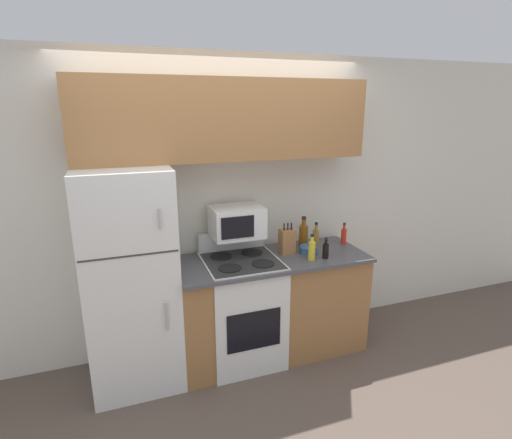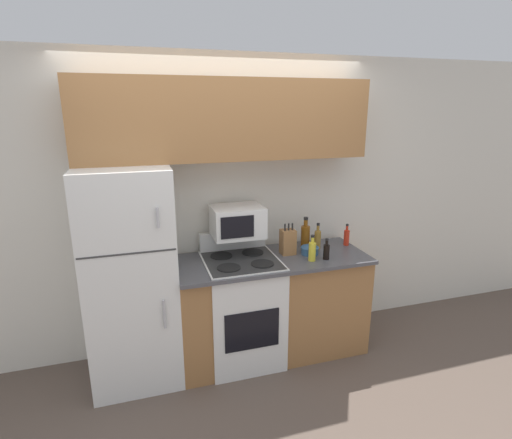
{
  "view_description": "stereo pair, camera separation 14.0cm",
  "coord_description": "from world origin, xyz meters",
  "px_view_note": "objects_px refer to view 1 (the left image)",
  "views": [
    {
      "loc": [
        -0.86,
        -2.62,
        2.12
      ],
      "look_at": [
        0.18,
        0.28,
        1.25
      ],
      "focal_mm": 28.0,
      "sensor_mm": 36.0,
      "label": 1
    },
    {
      "loc": [
        -0.72,
        -2.66,
        2.12
      ],
      "look_at": [
        0.18,
        0.28,
        1.25
      ],
      "focal_mm": 28.0,
      "sensor_mm": 36.0,
      "label": 2
    }
  ],
  "objects_px": {
    "bowl": "(309,249)",
    "microwave": "(237,222)",
    "stove": "(242,308)",
    "bottle_hot_sauce": "(344,236)",
    "knife_block": "(287,241)",
    "bottle_vinegar": "(316,238)",
    "bottle_whiskey": "(303,235)",
    "bottle_soy_sauce": "(326,250)",
    "bottle_cooking_spray": "(312,250)",
    "refrigerator": "(131,280)"
  },
  "relations": [
    {
      "from": "knife_block",
      "to": "bottle_vinegar",
      "type": "xyz_separation_m",
      "value": [
        0.29,
        0.03,
        -0.01
      ]
    },
    {
      "from": "bottle_hot_sauce",
      "to": "bottle_vinegar",
      "type": "bearing_deg",
      "value": -175.92
    },
    {
      "from": "microwave",
      "to": "bottle_soy_sauce",
      "type": "height_order",
      "value": "microwave"
    },
    {
      "from": "knife_block",
      "to": "bottle_vinegar",
      "type": "distance_m",
      "value": 0.3
    },
    {
      "from": "stove",
      "to": "microwave",
      "type": "height_order",
      "value": "microwave"
    },
    {
      "from": "bowl",
      "to": "bottle_cooking_spray",
      "type": "bearing_deg",
      "value": -107.5
    },
    {
      "from": "bottle_whiskey",
      "to": "bottle_vinegar",
      "type": "xyz_separation_m",
      "value": [
        0.08,
        -0.08,
        -0.02
      ]
    },
    {
      "from": "bottle_cooking_spray",
      "to": "bottle_soy_sauce",
      "type": "xyz_separation_m",
      "value": [
        0.13,
        -0.01,
        -0.02
      ]
    },
    {
      "from": "bottle_cooking_spray",
      "to": "refrigerator",
      "type": "bearing_deg",
      "value": 172.64
    },
    {
      "from": "refrigerator",
      "to": "knife_block",
      "type": "distance_m",
      "value": 1.3
    },
    {
      "from": "refrigerator",
      "to": "stove",
      "type": "xyz_separation_m",
      "value": [
        0.87,
        -0.02,
        -0.39
      ]
    },
    {
      "from": "knife_block",
      "to": "bottle_cooking_spray",
      "type": "relative_size",
      "value": 1.25
    },
    {
      "from": "knife_block",
      "to": "bottle_soy_sauce",
      "type": "height_order",
      "value": "knife_block"
    },
    {
      "from": "knife_block",
      "to": "bowl",
      "type": "bearing_deg",
      "value": -19.69
    },
    {
      "from": "refrigerator",
      "to": "bottle_whiskey",
      "type": "distance_m",
      "value": 1.52
    },
    {
      "from": "bottle_vinegar",
      "to": "bottle_hot_sauce",
      "type": "bearing_deg",
      "value": 4.08
    },
    {
      "from": "bowl",
      "to": "bottle_hot_sauce",
      "type": "xyz_separation_m",
      "value": [
        0.42,
        0.12,
        0.04
      ]
    },
    {
      "from": "refrigerator",
      "to": "bottle_cooking_spray",
      "type": "height_order",
      "value": "refrigerator"
    },
    {
      "from": "stove",
      "to": "knife_block",
      "type": "bearing_deg",
      "value": 6.07
    },
    {
      "from": "bottle_cooking_spray",
      "to": "stove",
      "type": "bearing_deg",
      "value": 163.98
    },
    {
      "from": "bottle_hot_sauce",
      "to": "bottle_vinegar",
      "type": "xyz_separation_m",
      "value": [
        -0.3,
        -0.02,
        0.02
      ]
    },
    {
      "from": "stove",
      "to": "bottle_soy_sauce",
      "type": "height_order",
      "value": "bottle_soy_sauce"
    },
    {
      "from": "bottle_cooking_spray",
      "to": "knife_block",
      "type": "bearing_deg",
      "value": 122.79
    },
    {
      "from": "bottle_vinegar",
      "to": "bottle_cooking_spray",
      "type": "bearing_deg",
      "value": -124.3
    },
    {
      "from": "bottle_whiskey",
      "to": "bottle_vinegar",
      "type": "height_order",
      "value": "bottle_whiskey"
    },
    {
      "from": "bottle_hot_sauce",
      "to": "bottle_soy_sauce",
      "type": "distance_m",
      "value": 0.43
    },
    {
      "from": "refrigerator",
      "to": "stove",
      "type": "distance_m",
      "value": 0.95
    },
    {
      "from": "microwave",
      "to": "knife_block",
      "type": "distance_m",
      "value": 0.47
    },
    {
      "from": "bottle_whiskey",
      "to": "bottle_vinegar",
      "type": "distance_m",
      "value": 0.12
    },
    {
      "from": "bottle_cooking_spray",
      "to": "bottle_hot_sauce",
      "type": "relative_size",
      "value": 1.1
    },
    {
      "from": "bowl",
      "to": "microwave",
      "type": "bearing_deg",
      "value": 165.72
    },
    {
      "from": "knife_block",
      "to": "bottle_soy_sauce",
      "type": "xyz_separation_m",
      "value": [
        0.26,
        -0.21,
        -0.04
      ]
    },
    {
      "from": "bottle_cooking_spray",
      "to": "bottle_soy_sauce",
      "type": "height_order",
      "value": "bottle_cooking_spray"
    },
    {
      "from": "stove",
      "to": "bottle_cooking_spray",
      "type": "bearing_deg",
      "value": -16.02
    },
    {
      "from": "microwave",
      "to": "knife_block",
      "type": "height_order",
      "value": "microwave"
    },
    {
      "from": "stove",
      "to": "microwave",
      "type": "xyz_separation_m",
      "value": [
        0.01,
        0.13,
        0.73
      ]
    },
    {
      "from": "stove",
      "to": "bowl",
      "type": "height_order",
      "value": "stove"
    },
    {
      "from": "bowl",
      "to": "bottle_whiskey",
      "type": "height_order",
      "value": "bottle_whiskey"
    },
    {
      "from": "stove",
      "to": "bottle_hot_sauce",
      "type": "distance_m",
      "value": 1.14
    },
    {
      "from": "bottle_cooking_spray",
      "to": "bottle_hot_sauce",
      "type": "bearing_deg",
      "value": 29.17
    },
    {
      "from": "stove",
      "to": "bottle_vinegar",
      "type": "distance_m",
      "value": 0.89
    },
    {
      "from": "stove",
      "to": "bowl",
      "type": "distance_m",
      "value": 0.76
    },
    {
      "from": "refrigerator",
      "to": "bottle_hot_sauce",
      "type": "height_order",
      "value": "refrigerator"
    },
    {
      "from": "bottle_vinegar",
      "to": "bottle_whiskey",
      "type": "bearing_deg",
      "value": 135.91
    },
    {
      "from": "knife_block",
      "to": "bottle_vinegar",
      "type": "height_order",
      "value": "knife_block"
    },
    {
      "from": "bottle_hot_sauce",
      "to": "bottle_soy_sauce",
      "type": "bearing_deg",
      "value": -141.74
    },
    {
      "from": "microwave",
      "to": "bottle_cooking_spray",
      "type": "xyz_separation_m",
      "value": [
        0.55,
        -0.29,
        -0.22
      ]
    },
    {
      "from": "bottle_whiskey",
      "to": "microwave",
      "type": "bearing_deg",
      "value": -177.98
    },
    {
      "from": "bottle_whiskey",
      "to": "bottle_vinegar",
      "type": "bearing_deg",
      "value": -44.09
    },
    {
      "from": "stove",
      "to": "bottle_cooking_spray",
      "type": "height_order",
      "value": "bottle_cooking_spray"
    }
  ]
}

